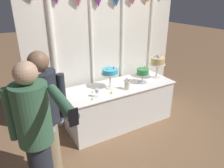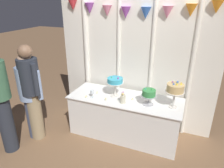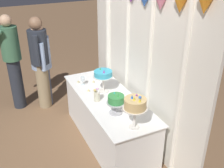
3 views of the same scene
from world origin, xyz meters
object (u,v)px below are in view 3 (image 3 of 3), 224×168
Objects in this scene: guest_girl_blue_dress at (12,59)px; tealight_far_left at (78,82)px; tealight_near_left at (94,82)px; guest_man_pink_jacket at (40,60)px; flower_vase at (97,96)px; tealight_near_right at (89,91)px; cake_display_rightmost at (135,105)px; cake_display_leftmost at (103,75)px; cake_display_center at (116,100)px; wine_glass at (83,79)px; cake_table at (108,119)px; tealight_far_right at (111,101)px; guest_man_dark_suit at (41,64)px.

tealight_far_left is at bearing 41.69° from guest_girl_blue_dress.
guest_man_pink_jacket is (-0.88, -0.64, 0.17)m from tealight_near_left.
flower_vase is 4.50× the size of tealight_near_right.
guest_man_pink_jacket is at bearing 66.88° from guest_girl_blue_dress.
cake_display_leftmost is at bearing 178.03° from cake_display_rightmost.
cake_display_center is 0.96m from wine_glass.
cake_display_leftmost is 0.43m from wine_glass.
guest_girl_blue_dress is at bearing -145.69° from tealight_near_right.
wine_glass is 3.13× the size of tealight_near_left.
tealight_near_right is (0.25, -0.18, 0.00)m from tealight_near_left.
cake_table is 45.56× the size of tealight_near_left.
tealight_far_left is at bearing -164.48° from tealight_far_right.
cake_display_leftmost is 0.25× the size of guest_man_dark_suit.
guest_man_dark_suit is at bearing -153.51° from cake_display_leftmost.
cake_display_center is 0.40m from cake_display_rightmost.
cake_display_rightmost is 0.26× the size of guest_girl_blue_dress.
cake_display_leftmost is 1.44m from guest_man_dark_suit.
tealight_far_right is 2.05m from guest_girl_blue_dress.
guest_man_pink_jacket reaches higher than cake_display_leftmost.
cake_display_rightmost reaches higher than tealight_near_left.
guest_man_pink_jacket reaches higher than tealight_far_right.
guest_girl_blue_dress reaches higher than flower_vase.
guest_man_pink_jacket is at bearing -161.80° from flower_vase.
wine_glass is (-0.34, -0.20, -0.18)m from cake_display_leftmost.
tealight_near_right is at bearing 6.21° from tealight_far_left.
flower_vase is at bearing 2.25° from tealight_near_right.
guest_man_pink_jacket is at bearing -151.66° from tealight_far_left.
guest_man_pink_jacket is at bearing -144.21° from tealight_near_left.
cake_display_rightmost reaches higher than wine_glass.
cake_display_rightmost is 2.29m from guest_man_pink_jacket.
cake_table is at bearing 19.91° from tealight_far_left.
cake_display_leftmost is 8.14× the size of tealight_far_left.
tealight_near_right is at bearing -113.01° from cake_display_leftmost.
guest_man_dark_suit is at bearing 158.72° from guest_man_pink_jacket.
wine_glass is at bearing 24.29° from tealight_far_left.
guest_girl_blue_dress is (-2.39, -1.07, -0.10)m from cake_display_rightmost.
guest_man_dark_suit reaches higher than tealight_far_left.
guest_girl_blue_dress is at bearing -105.26° from guest_man_dark_suit.
wine_glass is at bearing 25.14° from guest_man_dark_suit.
tealight_far_right is at bearing 31.81° from guest_girl_blue_dress.
cake_display_leftmost is at bearing 4.17° from tealight_near_left.
guest_man_pink_jacket reaches higher than tealight_near_left.
tealight_far_left is at bearing -115.63° from tealight_near_left.
cake_display_rightmost is at bearing -1.97° from cake_display_leftmost.
cake_display_leftmost is 8.42× the size of tealight_near_right.
flower_vase is 1.51m from guest_man_pink_jacket.
guest_man_dark_suit is (-0.06, 0.02, -0.10)m from guest_man_pink_jacket.
guest_man_pink_jacket reaches higher than cake_display_center.
cake_display_leftmost is 0.43m from tealight_near_left.
cake_display_rightmost is 0.82m from flower_vase.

